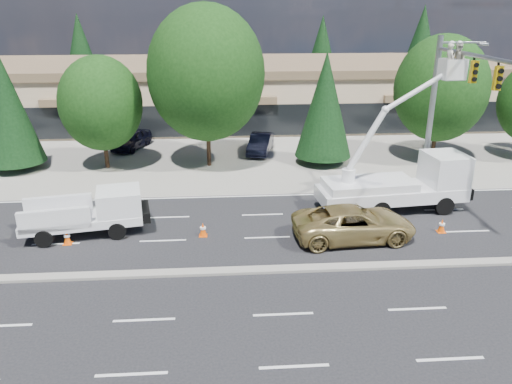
{
  "coord_description": "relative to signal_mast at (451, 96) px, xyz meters",
  "views": [
    {
      "loc": [
        -2.06,
        -18.48,
        10.57
      ],
      "look_at": [
        -0.55,
        3.13,
        2.4
      ],
      "focal_mm": 35.0,
      "sensor_mm": 36.0,
      "label": 1
    }
  ],
  "objects": [
    {
      "name": "ground",
      "position": [
        -10.03,
        -7.04,
        -6.06
      ],
      "size": [
        140.0,
        140.0,
        0.0
      ],
      "primitive_type": "plane",
      "color": "black",
      "rests_on": "ground"
    },
    {
      "name": "concrete_apron",
      "position": [
        -10.03,
        12.96,
        -6.05
      ],
      "size": [
        140.0,
        22.0,
        0.01
      ],
      "primitive_type": "cube",
      "color": "gray",
      "rests_on": "ground"
    },
    {
      "name": "road_median",
      "position": [
        -10.03,
        -7.04,
        -6.0
      ],
      "size": [
        120.0,
        0.55,
        0.12
      ],
      "primitive_type": "cube",
      "color": "gray",
      "rests_on": "ground"
    },
    {
      "name": "strip_mall",
      "position": [
        -10.03,
        22.93,
        -3.23
      ],
      "size": [
        50.4,
        15.4,
        5.5
      ],
      "color": "tan",
      "rests_on": "ground"
    },
    {
      "name": "tree_front_b",
      "position": [
        -26.03,
        7.96,
        -1.96
      ],
      "size": [
        3.88,
        3.88,
        7.64
      ],
      "color": "#332114",
      "rests_on": "ground"
    },
    {
      "name": "tree_front_c",
      "position": [
        -20.03,
        7.96,
        -1.62
      ],
      "size": [
        5.46,
        5.46,
        7.58
      ],
      "color": "#332114",
      "rests_on": "ground"
    },
    {
      "name": "tree_front_d",
      "position": [
        -13.03,
        7.96,
        0.25
      ],
      "size": [
        7.76,
        7.76,
        10.76
      ],
      "color": "#332114",
      "rests_on": "ground"
    },
    {
      "name": "tree_front_e",
      "position": [
        -5.03,
        7.96,
        -1.92
      ],
      "size": [
        3.91,
        3.91,
        7.71
      ],
      "color": "#332114",
      "rests_on": "ground"
    },
    {
      "name": "tree_front_f",
      "position": [
        2.97,
        7.96,
        -0.91
      ],
      "size": [
        6.34,
        6.34,
        8.8
      ],
      "color": "#332114",
      "rests_on": "ground"
    },
    {
      "name": "tree_back_a",
      "position": [
        -28.03,
        34.96,
        -0.85
      ],
      "size": [
        4.92,
        4.92,
        9.7
      ],
      "color": "#332114",
      "rests_on": "ground"
    },
    {
      "name": "tree_back_b",
      "position": [
        -14.03,
        34.96,
        -0.63
      ],
      "size": [
        5.13,
        5.13,
        10.11
      ],
      "color": "#332114",
      "rests_on": "ground"
    },
    {
      "name": "tree_back_c",
      "position": [
        -0.03,
        34.96,
        -0.99
      ],
      "size": [
        4.79,
        4.79,
        9.44
      ],
      "color": "#332114",
      "rests_on": "ground"
    },
    {
      "name": "tree_back_d",
      "position": [
        11.97,
        34.96,
        -0.37
      ],
      "size": [
        5.37,
        5.37,
        10.59
      ],
      "color": "#332114",
      "rests_on": "ground"
    },
    {
      "name": "signal_mast",
      "position": [
        0.0,
        0.0,
        0.0
      ],
      "size": [
        2.76,
        10.16,
        9.0
      ],
      "color": "gray",
      "rests_on": "ground"
    },
    {
      "name": "utility_pickup",
      "position": [
        -18.53,
        -2.77,
        -5.17
      ],
      "size": [
        5.91,
        3.06,
        2.16
      ],
      "rotation": [
        0.0,
        0.0,
        0.19
      ],
      "color": "white",
      "rests_on": "ground"
    },
    {
      "name": "bucket_truck",
      "position": [
        -2.23,
        -0.76,
        -4.14
      ],
      "size": [
        8.32,
        3.25,
        8.88
      ],
      "rotation": [
        0.0,
        0.0,
        0.1
      ],
      "color": "white",
      "rests_on": "ground"
    },
    {
      "name": "traffic_cone_a",
      "position": [
        -19.46,
        -3.85,
        -5.72
      ],
      "size": [
        0.4,
        0.4,
        0.7
      ],
      "color": "#F45307",
      "rests_on": "ground"
    },
    {
      "name": "traffic_cone_b",
      "position": [
        -13.13,
        -3.43,
        -5.72
      ],
      "size": [
        0.4,
        0.4,
        0.7
      ],
      "color": "#F45307",
      "rests_on": "ground"
    },
    {
      "name": "traffic_cone_c",
      "position": [
        -8.34,
        -2.8,
        -5.72
      ],
      "size": [
        0.4,
        0.4,
        0.7
      ],
      "color": "#F45307",
      "rests_on": "ground"
    },
    {
      "name": "traffic_cone_d",
      "position": [
        -1.38,
        -3.81,
        -5.72
      ],
      "size": [
        0.4,
        0.4,
        0.7
      ],
      "color": "#F45307",
      "rests_on": "ground"
    },
    {
      "name": "minivan",
      "position": [
        -5.93,
        -4.24,
        -5.25
      ],
      "size": [
        5.99,
        3.06,
        1.62
      ],
      "primitive_type": "imported",
      "rotation": [
        0.0,
        0.0,
        1.64
      ],
      "color": "tan",
      "rests_on": "ground"
    },
    {
      "name": "parked_car_west",
      "position": [
        -19.12,
        12.77,
        -5.32
      ],
      "size": [
        3.03,
        4.67,
        1.48
      ],
      "primitive_type": "imported",
      "rotation": [
        0.0,
        0.0,
        -0.32
      ],
      "color": "black",
      "rests_on": "ground"
    },
    {
      "name": "parked_car_east",
      "position": [
        -9.2,
        10.87,
        -5.34
      ],
      "size": [
        2.46,
        4.61,
        1.44
      ],
      "primitive_type": "imported",
      "rotation": [
        0.0,
        0.0,
        -0.22
      ],
      "color": "black",
      "rests_on": "ground"
    }
  ]
}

